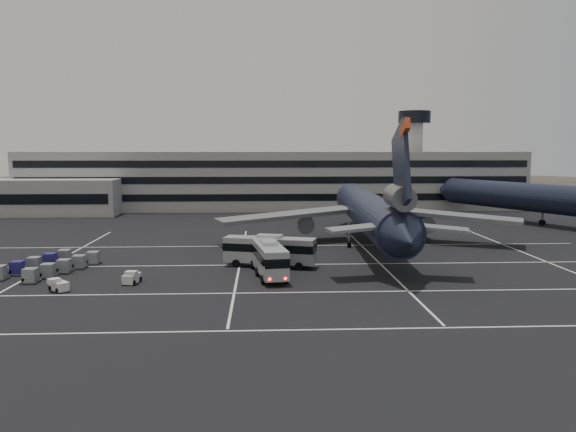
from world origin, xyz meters
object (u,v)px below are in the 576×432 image
object	(u,v)px
trijet_main	(370,211)
tug_a	(131,278)
bus_near	(268,256)
uld_cluster	(49,265)
bus_far	(270,249)

from	to	relation	value
trijet_main	tug_a	distance (m)	38.42
bus_near	uld_cluster	bearing A→B (deg)	163.89
bus_near	bus_far	bearing A→B (deg)	78.58
trijet_main	bus_far	size ratio (longest dim) A/B	4.90
tug_a	bus_far	bearing A→B (deg)	39.33
bus_far	tug_a	bearing A→B (deg)	133.57
tug_a	uld_cluster	distance (m)	13.05
tug_a	uld_cluster	xyz separation A→B (m)	(-11.26, 6.60, 0.14)
bus_near	bus_far	xyz separation A→B (m)	(0.22, 4.91, -0.05)
trijet_main	bus_far	world-z (taller)	trijet_main
trijet_main	bus_near	bearing A→B (deg)	-126.00
trijet_main	tug_a	world-z (taller)	trijet_main
bus_near	uld_cluster	xyz separation A→B (m)	(-26.29, 3.34, -1.47)
tug_a	bus_near	bearing A→B (deg)	23.38
bus_far	tug_a	size ratio (longest dim) A/B	4.61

